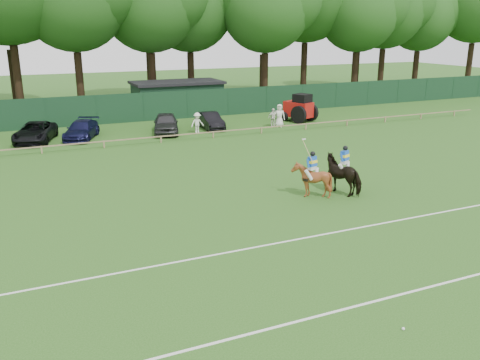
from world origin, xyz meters
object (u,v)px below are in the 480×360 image
spectator_left (197,123)px  utility_shed (177,97)px  polo_ball (403,329)px  spectator_mid (273,118)px  horse_dark (344,174)px  sedan_navy (82,130)px  spectator_right (279,116)px  suv_black (35,132)px  estate_black (210,120)px  tractor (300,108)px  hatch_grey (166,123)px  horse_chestnut (312,180)px

spectator_left → utility_shed: (1.49, 9.89, 0.73)m
utility_shed → polo_ball: bearing=-98.1°
spectator_mid → horse_dark: bearing=-109.7°
sedan_navy → spectator_right: (15.54, -1.83, 0.28)m
suv_black → sedan_navy: (3.18, -0.31, -0.03)m
estate_black → horse_dark: bearing=-87.1°
horse_dark → tractor: 19.96m
polo_ball → suv_black: bearing=104.8°
estate_black → spectator_left: spectator_left is taller
horse_dark → polo_ball: 12.07m
horse_dark → sedan_navy: bearing=-85.6°
estate_black → utility_shed: (-0.10, 8.45, 0.88)m
suv_black → tractor: bearing=15.0°
spectator_mid → polo_ball: bearing=-114.2°
polo_ball → sedan_navy: bearing=99.0°
hatch_grey → spectator_left: (2.22, -1.02, 0.03)m
horse_chestnut → hatch_grey: 17.99m
suv_black → estate_black: (13.25, -0.46, -0.04)m
hatch_grey → tractor: bearing=16.6°
horse_chestnut → spectator_mid: bearing=-124.7°
horse_dark → horse_chestnut: (-1.78, 0.12, -0.08)m
horse_chestnut → spectator_left: size_ratio=1.07×
spectator_right → tractor: tractor is taller
horse_dark → spectator_right: size_ratio=1.19×
horse_dark → horse_chestnut: size_ratio=1.30×
estate_black → horse_chestnut: bearing=-92.7°
sedan_navy → spectator_left: size_ratio=2.83×
spectator_right → polo_ball: (-10.90, -27.40, -0.90)m
sedan_navy → polo_ball: size_ratio=50.70×
suv_black → spectator_mid: (18.24, -1.91, 0.08)m
horse_dark → spectator_right: 17.55m
spectator_left → hatch_grey: bearing=149.4°
horse_dark → estate_black: (-0.08, 18.39, -0.29)m
horse_dark → spectator_mid: size_ratio=1.45×
horse_chestnut → polo_ball: bearing=57.9°
horse_chestnut → spectator_left: 16.84m
hatch_grey → utility_shed: bearing=82.9°
estate_black → spectator_left: size_ratio=2.46×
tractor → estate_black: bearing=156.6°
hatch_grey → estate_black: bearing=21.7°
horse_chestnut → spectator_left: horse_chestnut is taller
suv_black → spectator_left: (11.66, -1.89, 0.11)m
suv_black → hatch_grey: (9.44, -0.87, 0.08)m
spectator_right → utility_shed: size_ratio=0.22×
tractor → sedan_navy: bearing=156.9°
polo_ball → spectator_mid: bearing=69.4°
polo_ball → utility_shed: utility_shed is taller
sedan_navy → spectator_right: size_ratio=2.43×
horse_chestnut → estate_black: (1.69, 18.27, -0.21)m
sedan_navy → utility_shed: (9.97, 8.30, 0.87)m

